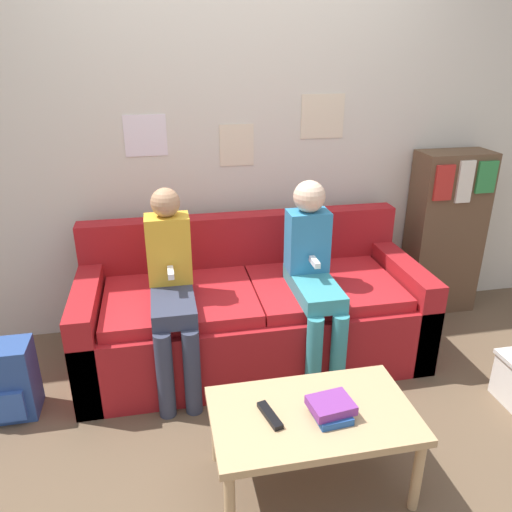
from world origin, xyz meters
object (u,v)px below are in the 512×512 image
person_right (313,270)px  tv_remote (270,415)px  coffee_table (312,421)px  person_left (172,284)px  couch (252,313)px  bookshelf (445,233)px  backpack (7,381)px

person_right → tv_remote: 1.01m
coffee_table → person_left: person_left is taller
coffee_table → person_left: (-0.54, 0.87, 0.28)m
couch → person_left: person_left is taller
tv_remote → bookshelf: 2.14m
person_left → bookshelf: size_ratio=0.97×
backpack → tv_remote: bearing=-31.4°
coffee_table → tv_remote: bearing=179.2°
person_right → backpack: bearing=-176.0°
coffee_table → couch: bearing=93.1°
tv_remote → backpack: (-1.23, 0.75, -0.20)m
couch → coffee_table: 1.07m
coffee_table → tv_remote: size_ratio=4.95×
coffee_table → backpack: backpack is taller
person_right → tv_remote: person_right is taller
person_right → tv_remote: bearing=-117.3°
bookshelf → backpack: (-2.83, -0.66, -0.38)m
couch → tv_remote: couch is taller
tv_remote → backpack: 1.46m
couch → bookshelf: (1.47, 0.34, 0.30)m
person_left → coffee_table: bearing=-58.2°
person_left → tv_remote: 0.96m
person_right → bookshelf: bookshelf is taller
coffee_table → person_left: size_ratio=0.77×
person_left → couch: bearing=22.6°
couch → tv_remote: size_ratio=11.73×
coffee_table → person_right: person_right is taller
couch → backpack: bearing=-167.0°
coffee_table → person_right: bearing=73.3°
tv_remote → bookshelf: bearing=27.4°
coffee_table → tv_remote: tv_remote is taller
coffee_table → backpack: 1.61m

